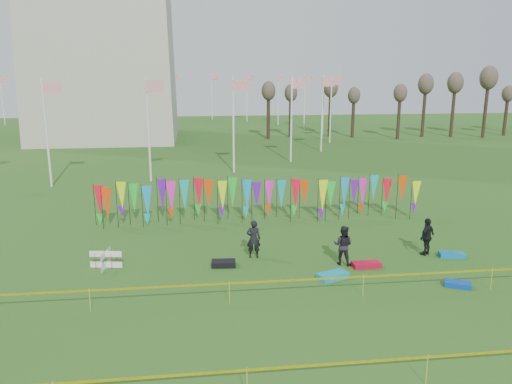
{
  "coord_description": "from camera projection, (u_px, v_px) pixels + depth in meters",
  "views": [
    {
      "loc": [
        -3.28,
        -18.01,
        8.36
      ],
      "look_at": [
        -0.3,
        6.0,
        2.52
      ],
      "focal_mm": 35.0,
      "sensor_mm": 36.0,
      "label": 1
    }
  ],
  "objects": [
    {
      "name": "kite_bag_teal",
      "position": [
        452.0,
        255.0,
        23.09
      ],
      "size": [
        1.21,
        0.75,
        0.22
      ],
      "primitive_type": "cube",
      "rotation": [
        0.0,
        0.0,
        -0.2
      ],
      "color": "#0C75B4",
      "rests_on": "ground"
    },
    {
      "name": "person_left",
      "position": [
        254.0,
        239.0,
        22.89
      ],
      "size": [
        0.68,
        0.52,
        1.79
      ],
      "primitive_type": "imported",
      "rotation": [
        0.0,
        0.0,
        3.07
      ],
      "color": "black",
      "rests_on": "ground"
    },
    {
      "name": "box_kite",
      "position": [
        106.0,
        259.0,
        21.75
      ],
      "size": [
        0.72,
        0.72,
        0.8
      ],
      "rotation": [
        0.0,
        0.0,
        -0.15
      ],
      "color": "red",
      "rests_on": "ground"
    },
    {
      "name": "banner_row",
      "position": [
        259.0,
        195.0,
        28.35
      ],
      "size": [
        18.64,
        0.64,
        2.42
      ],
      "color": "black",
      "rests_on": "ground"
    },
    {
      "name": "kite_bag_blue",
      "position": [
        458.0,
        284.0,
        19.9
      ],
      "size": [
        1.12,
        0.91,
        0.21
      ],
      "primitive_type": "cube",
      "rotation": [
        0.0,
        0.0,
        -0.46
      ],
      "color": "#0A3FAB",
      "rests_on": "ground"
    },
    {
      "name": "caution_tape_far",
      "position": [
        317.0,
        367.0,
        13.17
      ],
      "size": [
        26.0,
        0.02,
        0.9
      ],
      "color": "#FFF305",
      "rests_on": "ground"
    },
    {
      "name": "tree_line",
      "position": [
        467.0,
        89.0,
        64.56
      ],
      "size": [
        53.92,
        1.92,
        7.84
      ],
      "color": "#35261A",
      "rests_on": "ground"
    },
    {
      "name": "ground",
      "position": [
        282.0,
        289.0,
        19.73
      ],
      "size": [
        160.0,
        160.0,
        0.0
      ],
      "primitive_type": "plane",
      "color": "#244E15",
      "rests_on": "ground"
    },
    {
      "name": "person_right",
      "position": [
        427.0,
        237.0,
        23.21
      ],
      "size": [
        1.2,
        1.07,
        1.78
      ],
      "primitive_type": "imported",
      "rotation": [
        0.0,
        0.0,
        3.73
      ],
      "color": "black",
      "rests_on": "ground"
    },
    {
      "name": "kite_bag_red",
      "position": [
        366.0,
        265.0,
        21.9
      ],
      "size": [
        1.27,
        0.64,
        0.23
      ],
      "primitive_type": "cube",
      "rotation": [
        0.0,
        0.0,
        0.07
      ],
      "color": "#BB0C29",
      "rests_on": "ground"
    },
    {
      "name": "caution_tape_near",
      "position": [
        282.0,
        282.0,
        18.49
      ],
      "size": [
        26.0,
        0.02,
        0.9
      ],
      "color": "#FFF305",
      "rests_on": "ground"
    },
    {
      "name": "flagpole_ring",
      "position": [
        109.0,
        107.0,
        63.42
      ],
      "size": [
        57.4,
        56.16,
        8.0
      ],
      "color": "silver",
      "rests_on": "ground"
    },
    {
      "name": "kite_bag_turquoise",
      "position": [
        333.0,
        276.0,
        20.67
      ],
      "size": [
        1.4,
        1.05,
        0.25
      ],
      "primitive_type": "cube",
      "rotation": [
        0.0,
        0.0,
        0.38
      ],
      "color": "#0C95B7",
      "rests_on": "ground"
    },
    {
      "name": "person_mid",
      "position": [
        343.0,
        245.0,
        22.07
      ],
      "size": [
        1.02,
        0.89,
        1.79
      ],
      "primitive_type": "imported",
      "rotation": [
        0.0,
        0.0,
        2.64
      ],
      "color": "black",
      "rests_on": "ground"
    },
    {
      "name": "kite_bag_black",
      "position": [
        224.0,
        263.0,
        22.02
      ],
      "size": [
        1.09,
        0.68,
        0.24
      ],
      "primitive_type": "cube",
      "rotation": [
        0.0,
        0.0,
        -0.07
      ],
      "color": "black",
      "rests_on": "ground"
    }
  ]
}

